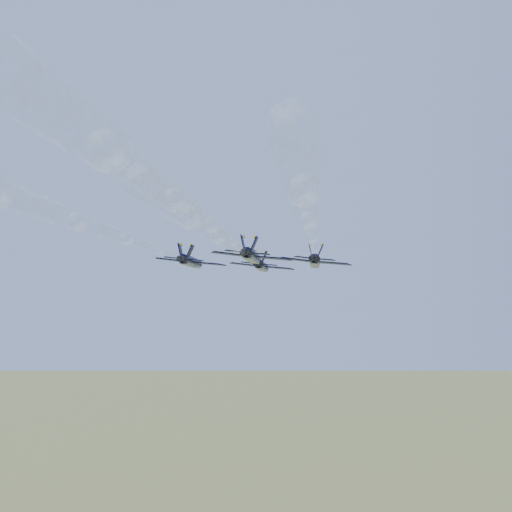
# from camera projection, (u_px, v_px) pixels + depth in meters

# --- Properties ---
(jet_lead) EXTENTS (11.53, 14.67, 3.23)m
(jet_lead) POSITION_uv_depth(u_px,v_px,m) (262.00, 266.00, 113.02)
(jet_lead) COLOR black
(jet_left) EXTENTS (11.53, 14.67, 3.23)m
(jet_left) POSITION_uv_depth(u_px,v_px,m) (191.00, 262.00, 102.37)
(jet_left) COLOR black
(jet_right) EXTENTS (11.53, 14.67, 3.23)m
(jet_right) POSITION_uv_depth(u_px,v_px,m) (315.00, 261.00, 101.50)
(jet_right) COLOR black
(jet_slot) EXTENTS (11.53, 14.67, 3.23)m
(jet_slot) POSITION_uv_depth(u_px,v_px,m) (252.00, 256.00, 91.29)
(jet_slot) COLOR black
(smoke_trail_lead) EXTENTS (2.51, 69.88, 2.49)m
(smoke_trail_lead) POSITION_uv_depth(u_px,v_px,m) (208.00, 228.00, 59.72)
(smoke_trail_lead) COLOR white
(smoke_trail_left) EXTENTS (2.51, 69.88, 2.49)m
(smoke_trail_left) POSITION_uv_depth(u_px,v_px,m) (49.00, 211.00, 49.06)
(smoke_trail_left) COLOR white
(smoke_trail_right) EXTENTS (2.51, 69.88, 2.49)m
(smoke_trail_right) POSITION_uv_depth(u_px,v_px,m) (306.00, 209.00, 48.20)
(smoke_trail_right) COLOR white
(smoke_trail_slot) EXTENTS (2.51, 69.88, 2.49)m
(smoke_trail_slot) POSITION_uv_depth(u_px,v_px,m) (153.00, 183.00, 37.98)
(smoke_trail_slot) COLOR white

